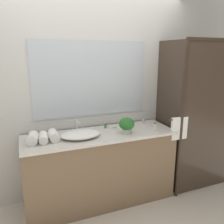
# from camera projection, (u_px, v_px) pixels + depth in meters

# --- Properties ---
(ground_plane) EXTENTS (8.00, 8.00, 0.00)m
(ground_plane) POSITION_uv_depth(u_px,v_px,m) (101.00, 200.00, 2.97)
(ground_plane) COLOR beige
(wall_back_with_mirror) EXTENTS (4.40, 0.06, 2.60)m
(wall_back_with_mirror) POSITION_uv_depth(u_px,v_px,m) (91.00, 95.00, 2.96)
(wall_back_with_mirror) COLOR silver
(wall_back_with_mirror) RESTS_ON ground_plane
(vanity_cabinet) EXTENTS (1.80, 0.58, 0.90)m
(vanity_cabinet) POSITION_uv_depth(u_px,v_px,m) (100.00, 168.00, 2.87)
(vanity_cabinet) COLOR brown
(vanity_cabinet) RESTS_ON ground_plane
(shower_enclosure) EXTENTS (1.20, 0.59, 2.00)m
(shower_enclosure) POSITION_uv_depth(u_px,v_px,m) (198.00, 117.00, 3.00)
(shower_enclosure) COLOR #2D2319
(shower_enclosure) RESTS_ON ground_plane
(sink_basin) EXTENTS (0.46, 0.32, 0.08)m
(sink_basin) POSITION_uv_depth(u_px,v_px,m) (81.00, 134.00, 2.61)
(sink_basin) COLOR white
(sink_basin) RESTS_ON vanity_cabinet
(faucet) EXTENTS (0.17, 0.14, 0.17)m
(faucet) POSITION_uv_depth(u_px,v_px,m) (77.00, 128.00, 2.76)
(faucet) COLOR silver
(faucet) RESTS_ON vanity_cabinet
(potted_plant) EXTENTS (0.18, 0.18, 0.19)m
(potted_plant) POSITION_uv_depth(u_px,v_px,m) (127.00, 125.00, 2.73)
(potted_plant) COLOR beige
(potted_plant) RESTS_ON vanity_cabinet
(soap_dish) EXTENTS (0.10, 0.07, 0.04)m
(soap_dish) POSITION_uv_depth(u_px,v_px,m) (114.00, 127.00, 2.93)
(soap_dish) COLOR silver
(soap_dish) RESTS_ON vanity_cabinet
(amenity_bottle_shampoo) EXTENTS (0.03, 0.03, 0.08)m
(amenity_bottle_shampoo) POSITION_uv_depth(u_px,v_px,m) (105.00, 125.00, 2.95)
(amenity_bottle_shampoo) COLOR #4C7056
(amenity_bottle_shampoo) RESTS_ON vanity_cabinet
(amenity_bottle_conditioner) EXTENTS (0.03, 0.03, 0.08)m
(amenity_bottle_conditioner) POSITION_uv_depth(u_px,v_px,m) (143.00, 120.00, 3.15)
(amenity_bottle_conditioner) COLOR silver
(amenity_bottle_conditioner) RESTS_ON vanity_cabinet
(amenity_bottle_lotion) EXTENTS (0.03, 0.03, 0.10)m
(amenity_bottle_lotion) POSITION_uv_depth(u_px,v_px,m) (155.00, 127.00, 2.85)
(amenity_bottle_lotion) COLOR silver
(amenity_bottle_lotion) RESTS_ON vanity_cabinet
(rolled_towel_near_edge) EXTENTS (0.14, 0.21, 0.11)m
(rolled_towel_near_edge) POSITION_uv_depth(u_px,v_px,m) (33.00, 138.00, 2.44)
(rolled_towel_near_edge) COLOR white
(rolled_towel_near_edge) RESTS_ON vanity_cabinet
(rolled_towel_middle) EXTENTS (0.11, 0.23, 0.09)m
(rolled_towel_middle) POSITION_uv_depth(u_px,v_px,m) (43.00, 138.00, 2.49)
(rolled_towel_middle) COLOR white
(rolled_towel_middle) RESTS_ON vanity_cabinet
(rolled_towel_far_edge) EXTENTS (0.11, 0.21, 0.10)m
(rolled_towel_far_edge) POSITION_uv_depth(u_px,v_px,m) (54.00, 135.00, 2.53)
(rolled_towel_far_edge) COLOR white
(rolled_towel_far_edge) RESTS_ON vanity_cabinet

